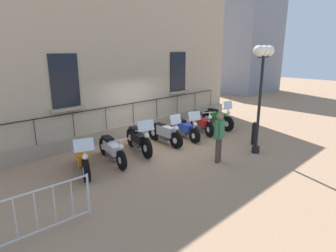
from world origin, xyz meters
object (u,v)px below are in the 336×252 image
(motorcycle_white, at_px, (112,150))
(motorcycle_black, at_px, (139,140))
(lamppost, at_px, (262,71))
(bollard, at_px, (254,133))
(motorcycle_silver, at_px, (165,134))
(crowd_barrier, at_px, (46,209))
(motorcycle_blue, at_px, (185,129))
(motorcycle_orange, at_px, (82,160))
(pedestrian_standing, at_px, (219,135))
(motorcycle_red, at_px, (202,123))
(motorcycle_green, at_px, (218,118))

(motorcycle_white, relative_size, motorcycle_black, 1.04)
(lamppost, bearing_deg, motorcycle_white, -124.96)
(motorcycle_black, distance_m, bollard, 4.50)
(motorcycle_silver, bearing_deg, lamppost, 29.14)
(crowd_barrier, bearing_deg, bollard, 89.45)
(crowd_barrier, bearing_deg, motorcycle_blue, 109.15)
(lamppost, xyz_separation_m, bollard, (-0.53, 0.78, -2.46))
(motorcycle_silver, relative_size, lamppost, 0.52)
(motorcycle_blue, bearing_deg, crowd_barrier, -70.85)
(motorcycle_orange, xyz_separation_m, motorcycle_white, (-0.08, 1.13, -0.00))
(motorcycle_black, distance_m, crowd_barrier, 4.97)
(motorcycle_black, height_order, motorcycle_silver, motorcycle_black)
(motorcycle_white, height_order, motorcycle_silver, motorcycle_silver)
(bollard, distance_m, pedestrian_standing, 2.53)
(motorcycle_white, bearing_deg, motorcycle_silver, 91.45)
(motorcycle_black, height_order, motorcycle_blue, motorcycle_black)
(pedestrian_standing, bearing_deg, motorcycle_black, -153.80)
(motorcycle_black, xyz_separation_m, lamppost, (3.02, 2.97, 2.46))
(motorcycle_red, xyz_separation_m, bollard, (2.48, 0.15, 0.03))
(motorcycle_white, distance_m, lamppost, 5.69)
(motorcycle_green, distance_m, bollard, 2.62)
(motorcycle_silver, bearing_deg, motorcycle_green, 89.48)
(motorcycle_orange, relative_size, pedestrian_standing, 1.18)
(crowd_barrier, bearing_deg, pedestrian_standing, 88.29)
(crowd_barrier, relative_size, pedestrian_standing, 1.12)
(motorcycle_green, bearing_deg, motorcycle_white, -89.69)
(motorcycle_white, xyz_separation_m, motorcycle_silver, (-0.06, 2.52, 0.03))
(motorcycle_silver, relative_size, crowd_barrier, 1.05)
(motorcycle_orange, distance_m, lamppost, 6.53)
(motorcycle_white, relative_size, motorcycle_green, 1.04)
(motorcycle_red, bearing_deg, motorcycle_blue, -87.21)
(motorcycle_blue, relative_size, bollard, 2.25)
(motorcycle_red, bearing_deg, lamppost, -11.79)
(motorcycle_green, distance_m, crowd_barrier, 9.37)
(motorcycle_orange, relative_size, motorcycle_white, 0.93)
(motorcycle_black, relative_size, motorcycle_red, 1.04)
(motorcycle_silver, distance_m, pedestrian_standing, 2.60)
(motorcycle_white, xyz_separation_m, pedestrian_standing, (2.49, 2.48, 0.54))
(motorcycle_black, xyz_separation_m, motorcycle_blue, (0.07, 2.42, -0.05))
(motorcycle_black, distance_m, motorcycle_blue, 2.42)
(motorcycle_white, distance_m, motorcycle_green, 5.95)
(motorcycle_blue, distance_m, pedestrian_standing, 2.81)
(motorcycle_green, height_order, bollard, motorcycle_green)
(lamppost, relative_size, crowd_barrier, 2.00)
(lamppost, distance_m, bollard, 2.64)
(motorcycle_white, distance_m, motorcycle_red, 4.81)
(lamppost, bearing_deg, motorcycle_red, 168.21)
(pedestrian_standing, bearing_deg, motorcycle_orange, -123.67)
(motorcycle_orange, distance_m, motorcycle_red, 5.94)
(motorcycle_blue, bearing_deg, lamppost, 10.60)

